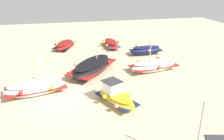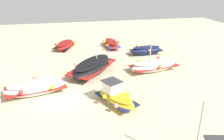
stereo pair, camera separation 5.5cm
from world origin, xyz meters
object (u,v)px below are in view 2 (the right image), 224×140
(fishing_boat_1, at_px, (115,97))
(fishing_boat_7, at_px, (65,45))
(fishing_boat_3, at_px, (111,44))
(fishing_boat_8, at_px, (146,50))
(fishing_boat_4, at_px, (36,88))
(fishing_boat_5, at_px, (93,67))
(fishing_boat_2, at_px, (154,66))

(fishing_boat_1, xyz_separation_m, fishing_boat_7, (13.87, 3.00, -0.13))
(fishing_boat_1, relative_size, fishing_boat_3, 0.89)
(fishing_boat_3, xyz_separation_m, fishing_boat_7, (0.68, 5.48, -0.03))
(fishing_boat_3, bearing_deg, fishing_boat_8, -141.41)
(fishing_boat_4, height_order, fishing_boat_7, fishing_boat_4)
(fishing_boat_5, bearing_deg, fishing_boat_1, 45.29)
(fishing_boat_5, bearing_deg, fishing_boat_8, 159.69)
(fishing_boat_3, height_order, fishing_boat_5, fishing_boat_5)
(fishing_boat_2, distance_m, fishing_boat_3, 8.47)
(fishing_boat_7, relative_size, fishing_boat_8, 1.15)
(fishing_boat_7, bearing_deg, fishing_boat_8, -95.00)
(fishing_boat_1, bearing_deg, fishing_boat_3, -37.17)
(fishing_boat_7, bearing_deg, fishing_boat_1, -146.80)
(fishing_boat_1, bearing_deg, fishing_boat_7, -14.34)
(fishing_boat_3, bearing_deg, fishing_boat_5, 153.62)
(fishing_boat_2, height_order, fishing_boat_3, fishing_boat_2)
(fishing_boat_2, xyz_separation_m, fishing_boat_5, (0.55, 5.49, 0.11))
(fishing_boat_2, bearing_deg, fishing_boat_5, 163.63)
(fishing_boat_1, bearing_deg, fishing_boat_8, -56.77)
(fishing_boat_3, relative_size, fishing_boat_5, 0.71)
(fishing_boat_1, distance_m, fishing_boat_4, 5.91)
(fishing_boat_2, height_order, fishing_boat_8, fishing_boat_2)
(fishing_boat_5, bearing_deg, fishing_boat_2, 121.45)
(fishing_boat_4, bearing_deg, fishing_boat_5, -158.10)
(fishing_boat_3, relative_size, fishing_boat_7, 0.97)
(fishing_boat_4, relative_size, fishing_boat_5, 0.82)
(fishing_boat_8, bearing_deg, fishing_boat_1, -123.36)
(fishing_boat_2, distance_m, fishing_boat_8, 4.73)
(fishing_boat_4, xyz_separation_m, fishing_boat_7, (11.30, -2.32, -0.10))
(fishing_boat_2, bearing_deg, fishing_boat_3, 94.61)
(fishing_boat_5, relative_size, fishing_boat_7, 1.36)
(fishing_boat_1, xyz_separation_m, fishing_boat_3, (13.20, -2.47, -0.10))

